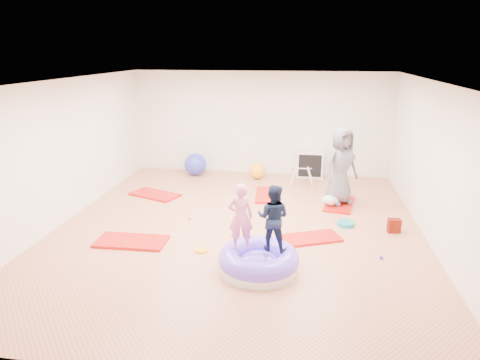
# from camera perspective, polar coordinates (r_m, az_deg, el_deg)

# --- Properties ---
(room) EXTENTS (7.01, 8.01, 2.81)m
(room) POSITION_cam_1_polar(r_m,az_deg,el_deg) (7.91, -0.33, 2.84)
(room) COLOR tan
(room) RESTS_ON ground
(gym_mat_front_left) EXTENTS (1.27, 0.66, 0.05)m
(gym_mat_front_left) POSITION_cam_1_polar(r_m,az_deg,el_deg) (8.02, -14.28, -7.93)
(gym_mat_front_left) COLOR #BA1305
(gym_mat_front_left) RESTS_ON ground
(gym_mat_mid_left) EXTENTS (1.30, 0.97, 0.05)m
(gym_mat_mid_left) POSITION_cam_1_polar(r_m,az_deg,el_deg) (10.40, -11.27, -1.91)
(gym_mat_mid_left) COLOR #BA1305
(gym_mat_mid_left) RESTS_ON ground
(gym_mat_center_back) EXTENTS (0.66, 1.20, 0.05)m
(gym_mat_center_back) POSITION_cam_1_polar(r_m,az_deg,el_deg) (10.19, 3.77, -2.00)
(gym_mat_center_back) COLOR #BA1305
(gym_mat_center_back) RESTS_ON ground
(gym_mat_right) EXTENTS (1.18, 0.90, 0.04)m
(gym_mat_right) POSITION_cam_1_polar(r_m,az_deg,el_deg) (8.02, 9.46, -7.65)
(gym_mat_right) COLOR #BA1305
(gym_mat_right) RESTS_ON ground
(gym_mat_rear_right) EXTENTS (0.79, 1.25, 0.05)m
(gym_mat_rear_right) POSITION_cam_1_polar(r_m,az_deg,el_deg) (9.86, 13.10, -3.09)
(gym_mat_rear_right) COLOR #BA1305
(gym_mat_rear_right) RESTS_ON ground
(inflatable_cushion) EXTENTS (1.28, 1.28, 0.40)m
(inflatable_cushion) POSITION_cam_1_polar(r_m,az_deg,el_deg) (6.84, 2.50, -10.71)
(inflatable_cushion) COLOR silver
(inflatable_cushion) RESTS_ON ground
(child_pink) EXTENTS (0.45, 0.35, 1.08)m
(child_pink) POSITION_cam_1_polar(r_m,az_deg,el_deg) (6.61, 0.07, -4.55)
(child_pink) COLOR pink
(child_pink) RESTS_ON inflatable_cushion
(child_navy) EXTENTS (0.58, 0.49, 1.06)m
(child_navy) POSITION_cam_1_polar(r_m,az_deg,el_deg) (6.62, 4.45, -4.63)
(child_navy) COLOR #121C34
(child_navy) RESTS_ON inflatable_cushion
(adult_caregiver) EXTENTS (0.99, 0.93, 1.70)m
(adult_caregiver) POSITION_cam_1_polar(r_m,az_deg,el_deg) (9.62, 13.30, 1.84)
(adult_caregiver) COLOR #58585E
(adult_caregiver) RESTS_ON gym_mat_rear_right
(infant) EXTENTS (0.38, 0.39, 0.23)m
(infant) POSITION_cam_1_polar(r_m,az_deg,el_deg) (9.62, 11.99, -2.65)
(infant) COLOR #B1E0F9
(infant) RESTS_ON gym_mat_rear_right
(ball_pit_balls) EXTENTS (4.49, 3.47, 0.06)m
(ball_pit_balls) POSITION_cam_1_polar(r_m,az_deg,el_deg) (8.09, 1.11, -7.12)
(ball_pit_balls) COLOR #3038BA
(ball_pit_balls) RESTS_ON ground
(exercise_ball_blue) EXTENTS (0.61, 0.61, 0.61)m
(exercise_ball_blue) POSITION_cam_1_polar(r_m,az_deg,el_deg) (11.86, -5.96, 2.09)
(exercise_ball_blue) COLOR #3038BA
(exercise_ball_blue) RESTS_ON ground
(exercise_ball_orange) EXTENTS (0.44, 0.44, 0.44)m
(exercise_ball_orange) POSITION_cam_1_polar(r_m,az_deg,el_deg) (11.49, 2.32, 1.24)
(exercise_ball_orange) COLOR #FFAD1D
(exercise_ball_orange) RESTS_ON ground
(infant_play_gym) EXTENTS (0.60, 0.57, 0.46)m
(infant_play_gym) POSITION_cam_1_polar(r_m,az_deg,el_deg) (11.00, 8.26, 0.84)
(infant_play_gym) COLOR silver
(infant_play_gym) RESTS_ON ground
(cube_shelf) EXTENTS (0.71, 0.35, 0.71)m
(cube_shelf) POSITION_cam_1_polar(r_m,az_deg,el_deg) (11.76, 9.30, 2.07)
(cube_shelf) COLOR silver
(cube_shelf) RESTS_ON ground
(balance_disc) EXTENTS (0.34, 0.34, 0.07)m
(balance_disc) POSITION_cam_1_polar(r_m,az_deg,el_deg) (8.75, 13.92, -5.68)
(balance_disc) COLOR teal
(balance_disc) RESTS_ON ground
(backpack) EXTENTS (0.25, 0.17, 0.27)m
(backpack) POSITION_cam_1_polar(r_m,az_deg,el_deg) (8.67, 19.85, -5.75)
(backpack) COLOR #A31B05
(backpack) RESTS_ON ground
(yellow_toy) EXTENTS (0.21, 0.21, 0.03)m
(yellow_toy) POSITION_cam_1_polar(r_m,az_deg,el_deg) (7.51, -5.21, -9.33)
(yellow_toy) COLOR gold
(yellow_toy) RESTS_ON ground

